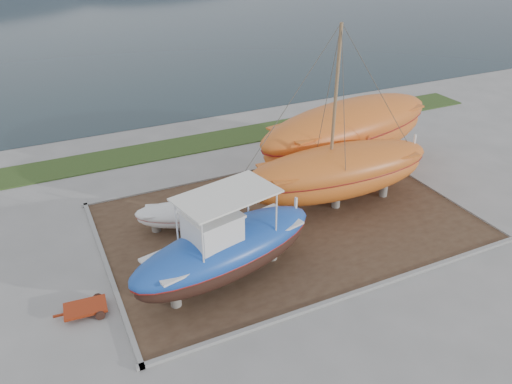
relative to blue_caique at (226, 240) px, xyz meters
name	(u,v)px	position (x,y,z in m)	size (l,w,h in m)	color
ground	(331,265)	(4.63, -0.96, -2.15)	(140.00, 140.00, 0.00)	gray
dirt_patch	(288,222)	(4.63, 3.04, -2.12)	(18.00, 12.00, 0.06)	#422D1E
curb_frame	(288,221)	(4.63, 3.04, -2.07)	(18.60, 12.60, 0.15)	gray
grass_strip	(208,141)	(4.63, 14.54, -2.11)	(44.00, 3.00, 0.08)	#284219
sea	(85,17)	(4.63, 69.04, -2.15)	(260.00, 100.00, 0.04)	#16282D
blue_caique	(226,240)	(0.00, 0.00, 0.00)	(8.69, 2.71, 4.18)	#1C4DB2
white_dinghy	(182,218)	(-0.46, 4.64, -1.41)	(4.53, 1.70, 1.36)	white
orange_sailboat	(343,123)	(7.63, 3.23, 2.69)	(10.59, 3.12, 9.55)	#CC601F
orange_bare_hull	(347,138)	(10.67, 6.83, 0.00)	(12.76, 3.83, 4.18)	#CC601F
red_trailer	(86,310)	(-5.77, 0.58, -1.98)	(2.43, 1.21, 0.34)	#992D11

